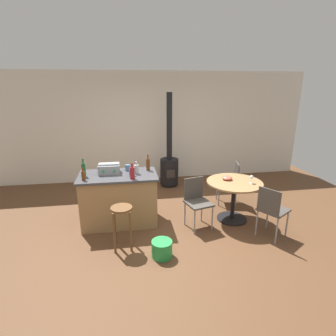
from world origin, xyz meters
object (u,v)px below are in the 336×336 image
at_px(folding_chair_near, 197,199).
at_px(cup_1, 128,168).
at_px(wine_glass, 251,177).
at_px(serving_bowl, 227,178).
at_px(wooden_stool, 122,219).
at_px(folding_chair_far, 272,208).
at_px(kitchen_island, 119,199).
at_px(cup_0, 132,173).
at_px(plastic_bucket, 162,249).
at_px(wood_stove, 169,165).
at_px(bottle_3, 83,176).
at_px(bottle_2, 132,173).
at_px(dining_table, 234,191).
at_px(folding_chair_left, 230,179).
at_px(bottle_0, 136,169).
at_px(bottle_4, 84,170).
at_px(toolbox, 109,169).
at_px(bottle_1, 148,164).

height_order(folding_chair_near, cup_1, cup_1).
distance_m(wine_glass, serving_bowl, 0.42).
xyz_separation_m(wooden_stool, folding_chair_far, (2.31, -0.09, 0.04)).
relative_size(kitchen_island, cup_0, 11.18).
bearing_deg(plastic_bucket, wood_stove, 78.53).
distance_m(folding_chair_near, cup_1, 1.33).
bearing_deg(plastic_bucket, bottle_3, 141.07).
distance_m(bottle_2, cup_1, 0.46).
bearing_deg(wood_stove, bottle_2, -115.48).
bearing_deg(serving_bowl, dining_table, -51.36).
xyz_separation_m(bottle_2, cup_0, (-0.00, 0.16, -0.05)).
relative_size(folding_chair_left, bottle_2, 3.27).
distance_m(bottle_3, serving_bowl, 2.47).
relative_size(bottle_0, bottle_3, 1.02).
bearing_deg(bottle_0, dining_table, -7.21).
bearing_deg(kitchen_island, folding_chair_left, 12.35).
distance_m(folding_chair_left, bottle_4, 2.89).
bearing_deg(wine_glass, bottle_2, 177.83).
height_order(toolbox, bottle_4, bottle_4).
height_order(folding_chair_left, bottle_2, bottle_2).
bearing_deg(bottle_1, kitchen_island, -163.84).
relative_size(folding_chair_left, bottle_3, 4.14).
distance_m(toolbox, wine_glass, 2.46).
relative_size(folding_chair_left, wood_stove, 0.39).
bearing_deg(folding_chair_left, bottle_1, -168.86).
bearing_deg(dining_table, toolbox, 171.92).
bearing_deg(plastic_bucket, cup_1, 107.84).
height_order(wood_stove, serving_bowl, wood_stove).
bearing_deg(plastic_bucket, folding_chair_left, 44.50).
bearing_deg(toolbox, folding_chair_left, 9.59).
xyz_separation_m(wood_stove, bottle_4, (-1.72, -1.70, 0.49)).
height_order(dining_table, bottle_2, bottle_2).
bearing_deg(cup_0, bottle_1, 40.96).
bearing_deg(toolbox, folding_chair_near, -16.35).
bearing_deg(wine_glass, folding_chair_near, -179.99).
bearing_deg(folding_chair_near, cup_1, 154.85).
bearing_deg(kitchen_island, folding_chair_near, -14.47).
distance_m(bottle_3, bottle_4, 0.20).
bearing_deg(folding_chair_far, wine_glass, 99.90).
xyz_separation_m(wooden_stool, cup_1, (0.12, 1.01, 0.48)).
height_order(dining_table, plastic_bucket, dining_table).
distance_m(folding_chair_left, bottle_2, 2.20).
bearing_deg(cup_0, kitchen_island, 156.59).
xyz_separation_m(kitchen_island, folding_chair_left, (2.25, 0.49, 0.06)).
relative_size(folding_chair_near, toolbox, 2.35).
bearing_deg(folding_chair_near, wooden_stool, -159.38).
height_order(bottle_0, serving_bowl, bottle_0).
xyz_separation_m(folding_chair_left, cup_0, (-2.01, -0.59, 0.44)).
xyz_separation_m(dining_table, bottle_3, (-2.55, 0.01, 0.42)).
bearing_deg(bottle_1, bottle_0, -143.54).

